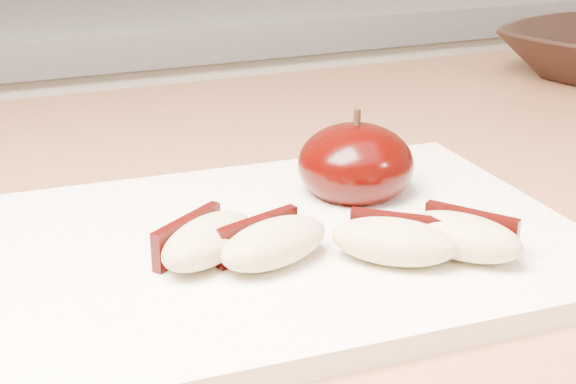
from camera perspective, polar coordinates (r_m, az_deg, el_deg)
name	(u,v)px	position (r m, az deg, el deg)	size (l,w,h in m)	color
back_cabinet	(141,288)	(1.34, -10.44, -6.74)	(2.40, 0.62, 0.94)	silver
cutting_board	(288,245)	(0.44, 0.00, -3.77)	(0.32, 0.23, 0.01)	white
apple_half	(356,164)	(0.50, 4.83, 1.98)	(0.07, 0.07, 0.06)	black
apple_wedge_a	(206,240)	(0.41, -5.87, -3.41)	(0.07, 0.06, 0.02)	tan
apple_wedge_b	(272,242)	(0.40, -1.12, -3.59)	(0.07, 0.05, 0.02)	tan
apple_wedge_c	(394,241)	(0.41, 7.55, -3.44)	(0.07, 0.07, 0.02)	tan
apple_wedge_d	(463,236)	(0.42, 12.32, -3.06)	(0.06, 0.07, 0.02)	tan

